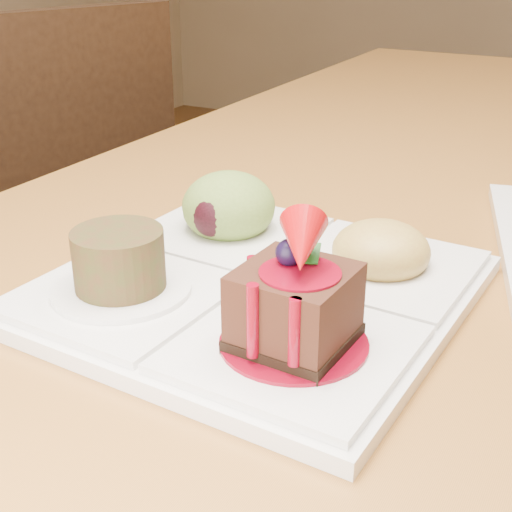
% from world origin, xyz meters
% --- Properties ---
extents(chair_left, '(0.50, 0.50, 0.89)m').
position_xyz_m(chair_left, '(-0.67, 0.08, 0.51)').
color(chair_left, black).
rests_on(chair_left, ground).
extents(sampler_plate, '(0.30, 0.30, 0.11)m').
position_xyz_m(sampler_plate, '(-0.15, -0.38, 0.77)').
color(sampler_plate, silver).
rests_on(sampler_plate, dining_table).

